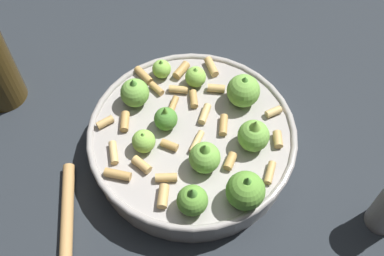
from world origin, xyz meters
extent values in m
plane|color=#23282D|center=(0.00, 0.00, 0.00)|extent=(2.40, 2.40, 0.00)
cylinder|color=#9E9993|center=(0.00, 0.00, 0.02)|extent=(0.27, 0.27, 0.05)
torus|color=#9E9993|center=(0.00, 0.00, 0.05)|extent=(0.28, 0.28, 0.01)
sphere|color=#75B247|center=(-0.03, -0.04, 0.07)|extent=(0.04, 0.04, 0.04)
cone|color=#609E38|center=(-0.03, -0.04, 0.09)|extent=(0.02, 0.02, 0.02)
sphere|color=#4C8933|center=(-0.01, 0.03, 0.06)|extent=(0.03, 0.03, 0.03)
cone|color=#609E38|center=(-0.01, 0.03, 0.08)|extent=(0.01, 0.01, 0.02)
sphere|color=#75B247|center=(0.08, -0.03, 0.07)|extent=(0.05, 0.05, 0.05)
cone|color=#4C8933|center=(0.08, -0.03, 0.09)|extent=(0.02, 0.02, 0.01)
sphere|color=#75B247|center=(0.03, -0.08, 0.07)|extent=(0.04, 0.04, 0.04)
cone|color=#8CC64C|center=(0.03, -0.08, 0.09)|extent=(0.02, 0.02, 0.02)
sphere|color=#75B247|center=(0.00, 0.09, 0.07)|extent=(0.04, 0.04, 0.04)
cone|color=#4C8933|center=(0.00, 0.09, 0.09)|extent=(0.02, 0.02, 0.02)
sphere|color=#8CC64C|center=(0.06, 0.09, 0.06)|extent=(0.03, 0.03, 0.03)
cone|color=#609E38|center=(0.06, 0.09, 0.08)|extent=(0.01, 0.01, 0.01)
sphere|color=#8CC64C|center=(0.07, 0.04, 0.06)|extent=(0.03, 0.03, 0.03)
cone|color=#75B247|center=(0.07, 0.04, 0.08)|extent=(0.01, 0.01, 0.01)
sphere|color=#609E38|center=(-0.09, -0.06, 0.07)|extent=(0.04, 0.04, 0.04)
cone|color=#4C8933|center=(-0.09, -0.06, 0.09)|extent=(0.02, 0.02, 0.02)
sphere|color=#8CC64C|center=(-0.05, 0.04, 0.06)|extent=(0.03, 0.03, 0.03)
cone|color=#609E38|center=(-0.05, 0.04, 0.08)|extent=(0.01, 0.01, 0.01)
sphere|color=#609E38|center=(-0.05, -0.11, 0.07)|extent=(0.05, 0.05, 0.05)
cone|color=#4C8933|center=(-0.05, -0.11, 0.10)|extent=(0.02, 0.02, 0.02)
cylinder|color=tan|center=(-0.04, 0.08, 0.05)|extent=(0.03, 0.03, 0.01)
cylinder|color=tan|center=(-0.01, -0.02, 0.05)|extent=(0.03, 0.01, 0.01)
cylinder|color=tan|center=(0.05, -0.10, 0.05)|extent=(0.03, 0.02, 0.01)
cylinder|color=tan|center=(0.03, -0.03, 0.05)|extent=(0.03, 0.02, 0.01)
cylinder|color=tan|center=(0.05, 0.05, 0.05)|extent=(0.02, 0.03, 0.01)
cylinder|color=tan|center=(0.00, -0.12, 0.05)|extent=(0.03, 0.02, 0.01)
cylinder|color=tan|center=(-0.04, 0.01, 0.05)|extent=(0.01, 0.02, 0.01)
cylinder|color=tan|center=(0.02, 0.04, 0.05)|extent=(0.03, 0.02, 0.01)
cylinder|color=tan|center=(-0.08, -0.01, 0.05)|extent=(0.02, 0.03, 0.01)
cylinder|color=tan|center=(0.03, 0.00, 0.05)|extent=(0.03, 0.02, 0.01)
cylinder|color=tan|center=(-0.10, -0.02, 0.05)|extent=(0.03, 0.03, 0.01)
cylinder|color=tan|center=(0.08, 0.07, 0.05)|extent=(0.03, 0.01, 0.01)
cylinder|color=tan|center=(-0.08, 0.07, 0.05)|extent=(0.03, 0.03, 0.01)
cylinder|color=tan|center=(-0.05, 0.11, 0.05)|extent=(0.03, 0.02, 0.01)
cylinder|color=tan|center=(0.11, 0.04, 0.05)|extent=(0.03, 0.03, 0.01)
cylinder|color=tan|center=(-0.01, -0.07, 0.05)|extent=(0.02, 0.02, 0.01)
cylinder|color=tan|center=(0.04, 0.03, 0.05)|extent=(0.03, 0.02, 0.01)
cylinder|color=tan|center=(0.09, -0.08, 0.05)|extent=(0.02, 0.02, 0.01)
cylinder|color=tan|center=(-0.11, 0.04, 0.05)|extent=(0.02, 0.04, 0.01)
cylinder|color=tan|center=(-0.08, 0.02, 0.05)|extent=(0.02, 0.03, 0.01)
cylinder|color=tan|center=(0.08, 0.01, 0.05)|extent=(0.02, 0.03, 0.01)
cylinder|color=tan|center=(0.03, 0.08, 0.05)|extent=(0.02, 0.02, 0.01)
cylinder|color=tan|center=(0.04, 0.11, 0.05)|extent=(0.02, 0.03, 0.01)
cylinder|color=#B2844C|center=(-0.19, 0.07, 0.01)|extent=(0.15, 0.13, 0.02)
camera|label=1|loc=(-0.29, -0.19, 0.57)|focal=43.32mm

